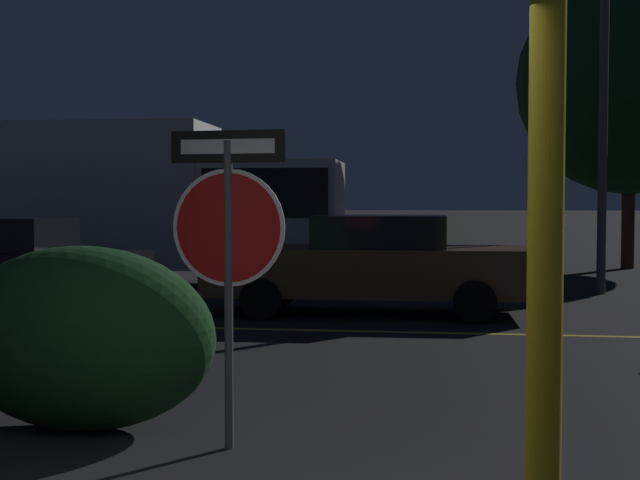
{
  "coord_description": "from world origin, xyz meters",
  "views": [
    {
      "loc": [
        0.92,
        -3.87,
        1.73
      ],
      "look_at": [
        -0.38,
        5.15,
        1.31
      ],
      "focal_mm": 50.0,
      "sensor_mm": 36.0,
      "label": 1
    }
  ],
  "objects_px": {
    "stop_sign": "(228,228)",
    "yellow_pole_right": "(546,201)",
    "tree_2": "(630,82)",
    "hedge_bush_1": "(82,338)",
    "street_lamp": "(605,10)",
    "passing_car_2": "(372,264)",
    "delivery_truck": "(167,201)"
  },
  "relations": [
    {
      "from": "stop_sign",
      "to": "yellow_pole_right",
      "type": "relative_size",
      "value": 0.64
    },
    {
      "from": "stop_sign",
      "to": "tree_2",
      "type": "xyz_separation_m",
      "value": [
        5.9,
        16.88,
        3.05
      ]
    },
    {
      "from": "hedge_bush_1",
      "to": "street_lamp",
      "type": "bearing_deg",
      "value": 62.28
    },
    {
      "from": "hedge_bush_1",
      "to": "tree_2",
      "type": "distance_m",
      "value": 18.43
    },
    {
      "from": "street_lamp",
      "to": "hedge_bush_1",
      "type": "bearing_deg",
      "value": -117.72
    },
    {
      "from": "street_lamp",
      "to": "tree_2",
      "type": "bearing_deg",
      "value": 75.02
    },
    {
      "from": "hedge_bush_1",
      "to": "passing_car_2",
      "type": "bearing_deg",
      "value": 77.32
    },
    {
      "from": "tree_2",
      "to": "stop_sign",
      "type": "bearing_deg",
      "value": -109.26
    },
    {
      "from": "stop_sign",
      "to": "hedge_bush_1",
      "type": "xyz_separation_m",
      "value": [
        -1.21,
        0.32,
        -0.84
      ]
    },
    {
      "from": "yellow_pole_right",
      "to": "street_lamp",
      "type": "bearing_deg",
      "value": 79.66
    },
    {
      "from": "yellow_pole_right",
      "to": "street_lamp",
      "type": "height_order",
      "value": "street_lamp"
    },
    {
      "from": "delivery_truck",
      "to": "street_lamp",
      "type": "xyz_separation_m",
      "value": [
        8.24,
        -0.33,
        3.43
      ]
    },
    {
      "from": "stop_sign",
      "to": "street_lamp",
      "type": "bearing_deg",
      "value": 73.96
    },
    {
      "from": "yellow_pole_right",
      "to": "passing_car_2",
      "type": "height_order",
      "value": "yellow_pole_right"
    },
    {
      "from": "yellow_pole_right",
      "to": "stop_sign",
      "type": "bearing_deg",
      "value": 129.88
    },
    {
      "from": "passing_car_2",
      "to": "tree_2",
      "type": "relative_size",
      "value": 0.68
    },
    {
      "from": "delivery_truck",
      "to": "tree_2",
      "type": "xyz_separation_m",
      "value": [
        9.9,
        5.85,
        2.9
      ]
    },
    {
      "from": "stop_sign",
      "to": "hedge_bush_1",
      "type": "height_order",
      "value": "stop_sign"
    },
    {
      "from": "hedge_bush_1",
      "to": "passing_car_2",
      "type": "height_order",
      "value": "passing_car_2"
    },
    {
      "from": "street_lamp",
      "to": "tree_2",
      "type": "height_order",
      "value": "street_lamp"
    },
    {
      "from": "hedge_bush_1",
      "to": "delivery_truck",
      "type": "distance_m",
      "value": 11.11
    },
    {
      "from": "stop_sign",
      "to": "passing_car_2",
      "type": "relative_size",
      "value": 0.44
    },
    {
      "from": "yellow_pole_right",
      "to": "hedge_bush_1",
      "type": "xyz_separation_m",
      "value": [
        -3.09,
        2.58,
        -1.03
      ]
    },
    {
      "from": "delivery_truck",
      "to": "tree_2",
      "type": "relative_size",
      "value": 0.94
    },
    {
      "from": "hedge_bush_1",
      "to": "delivery_truck",
      "type": "bearing_deg",
      "value": 104.63
    },
    {
      "from": "hedge_bush_1",
      "to": "delivery_truck",
      "type": "xyz_separation_m",
      "value": [
        -2.79,
        10.7,
        0.99
      ]
    },
    {
      "from": "yellow_pole_right",
      "to": "hedge_bush_1",
      "type": "distance_m",
      "value": 4.15
    },
    {
      "from": "street_lamp",
      "to": "yellow_pole_right",
      "type": "bearing_deg",
      "value": -100.34
    },
    {
      "from": "yellow_pole_right",
      "to": "tree_2",
      "type": "height_order",
      "value": "tree_2"
    },
    {
      "from": "yellow_pole_right",
      "to": "delivery_truck",
      "type": "bearing_deg",
      "value": 113.89
    },
    {
      "from": "stop_sign",
      "to": "street_lamp",
      "type": "relative_size",
      "value": 0.27
    },
    {
      "from": "passing_car_2",
      "to": "street_lamp",
      "type": "distance_m",
      "value": 6.75
    }
  ]
}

